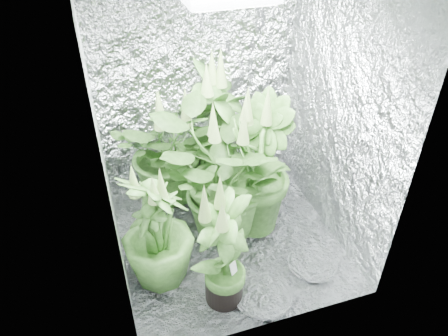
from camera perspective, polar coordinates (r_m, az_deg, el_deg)
name	(u,v)px	position (r m, az deg, el deg)	size (l,w,h in m)	color
ground	(228,238)	(3.44, 0.49, -9.12)	(1.60, 1.60, 0.00)	silver
walls	(228,127)	(2.82, 0.59, 5.34)	(1.62, 1.62, 2.00)	silver
plant_a	(171,150)	(3.55, -7.00, 2.34)	(1.06, 1.06, 1.03)	black
plant_b	(217,131)	(3.59, -0.92, 4.80)	(0.85, 0.85, 1.25)	black
plant_c	(257,168)	(3.23, 4.30, -0.05)	(0.68, 0.68, 1.16)	black
plant_d	(157,233)	(2.89, -8.77, -8.34)	(0.67, 0.67, 0.95)	black
plant_e	(226,177)	(3.14, 0.32, -1.24)	(1.24, 1.24, 1.12)	black
plant_f	(224,252)	(2.74, 0.01, -10.95)	(0.55, 0.55, 0.95)	black
circulation_fan	(275,172)	(3.86, 6.62, -0.52)	(0.16, 0.31, 0.36)	black
plant_label	(233,268)	(2.84, 1.24, -12.95)	(0.05, 0.01, 0.09)	white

